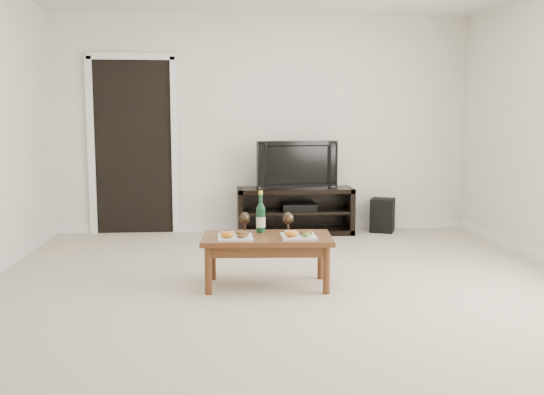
{
  "coord_description": "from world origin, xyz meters",
  "views": [
    {
      "loc": [
        -0.54,
        -4.6,
        1.35
      ],
      "look_at": [
        -0.09,
        0.47,
        0.7
      ],
      "focal_mm": 40.0,
      "sensor_mm": 36.0,
      "label": 1
    }
  ],
  "objects_px": {
    "media_console": "(295,211)",
    "subwoofer": "(382,215)",
    "television": "(295,164)",
    "coffee_table": "(267,261)"
  },
  "relations": [
    {
      "from": "subwoofer",
      "to": "coffee_table",
      "type": "xyz_separation_m",
      "value": [
        -1.59,
        -2.31,
        0.01
      ]
    },
    {
      "from": "media_console",
      "to": "coffee_table",
      "type": "height_order",
      "value": "media_console"
    },
    {
      "from": "television",
      "to": "subwoofer",
      "type": "xyz_separation_m",
      "value": [
        1.08,
        0.02,
        -0.63
      ]
    },
    {
      "from": "subwoofer",
      "to": "coffee_table",
      "type": "bearing_deg",
      "value": -101.54
    },
    {
      "from": "television",
      "to": "coffee_table",
      "type": "xyz_separation_m",
      "value": [
        -0.52,
        -2.29,
        -0.62
      ]
    },
    {
      "from": "coffee_table",
      "to": "television",
      "type": "bearing_deg",
      "value": 77.24
    },
    {
      "from": "television",
      "to": "subwoofer",
      "type": "height_order",
      "value": "television"
    },
    {
      "from": "media_console",
      "to": "subwoofer",
      "type": "distance_m",
      "value": 1.08
    },
    {
      "from": "media_console",
      "to": "coffee_table",
      "type": "distance_m",
      "value": 2.34
    },
    {
      "from": "media_console",
      "to": "coffee_table",
      "type": "bearing_deg",
      "value": -102.76
    }
  ]
}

